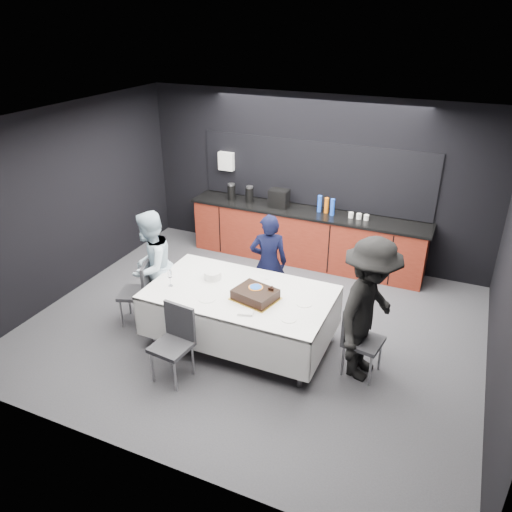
{
  "coord_description": "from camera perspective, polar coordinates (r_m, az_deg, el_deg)",
  "views": [
    {
      "loc": [
        2.38,
        -5.28,
        3.97
      ],
      "look_at": [
        0.0,
        0.1,
        1.05
      ],
      "focal_mm": 35.0,
      "sensor_mm": 36.0,
      "label": 1
    }
  ],
  "objects": [
    {
      "name": "loose_plate_far",
      "position": [
        6.64,
        1.13,
        -2.28
      ],
      "size": [
        0.19,
        0.19,
        0.01
      ],
      "primitive_type": "cylinder",
      "color": "white",
      "rests_on": "party_table"
    },
    {
      "name": "person_center",
      "position": [
        7.08,
        1.44,
        -0.8
      ],
      "size": [
        0.63,
        0.54,
        1.47
      ],
      "primitive_type": "imported",
      "rotation": [
        0.0,
        0.0,
        3.56
      ],
      "color": "black",
      "rests_on": "ground"
    },
    {
      "name": "person_right",
      "position": [
        5.85,
        12.73,
        -6.08
      ],
      "size": [
        0.86,
        1.25,
        1.78
      ],
      "primitive_type": "imported",
      "rotation": [
        0.0,
        0.0,
        1.39
      ],
      "color": "black",
      "rests_on": "ground"
    },
    {
      "name": "loose_plate_near",
      "position": [
        6.17,
        -5.59,
        -4.85
      ],
      "size": [
        0.22,
        0.22,
        0.01
      ],
      "primitive_type": "cylinder",
      "color": "white",
      "rests_on": "party_table"
    },
    {
      "name": "chair_right",
      "position": [
        6.07,
        11.54,
        -8.69
      ],
      "size": [
        0.48,
        0.48,
        0.92
      ],
      "color": "#2D2E32",
      "rests_on": "ground"
    },
    {
      "name": "cake_assembly",
      "position": [
        6.1,
        -0.08,
        -4.41
      ],
      "size": [
        0.61,
        0.53,
        0.17
      ],
      "color": "gold",
      "rests_on": "party_table"
    },
    {
      "name": "loose_plate_right_a",
      "position": [
        6.07,
        5.51,
        -5.42
      ],
      "size": [
        0.2,
        0.2,
        0.01
      ],
      "primitive_type": "cylinder",
      "color": "white",
      "rests_on": "party_table"
    },
    {
      "name": "kitchenette",
      "position": [
        8.58,
        5.62,
        2.73
      ],
      "size": [
        4.1,
        0.64,
        2.05
      ],
      "color": "maroon",
      "rests_on": "ground"
    },
    {
      "name": "chair_left",
      "position": [
        7.03,
        -13.07,
        -3.61
      ],
      "size": [
        0.53,
        0.53,
        0.92
      ],
      "color": "#2D2E32",
      "rests_on": "ground"
    },
    {
      "name": "fork_pile",
      "position": [
        5.85,
        -1.23,
        -6.49
      ],
      "size": [
        0.2,
        0.16,
        0.03
      ],
      "primitive_type": "cube",
      "rotation": [
        0.0,
        0.0,
        0.3
      ],
      "color": "white",
      "rests_on": "party_table"
    },
    {
      "name": "party_table",
      "position": [
        6.37,
        -1.82,
        -5.13
      ],
      "size": [
        2.32,
        1.32,
        0.78
      ],
      "color": "#99999E",
      "rests_on": "ground"
    },
    {
      "name": "champagne_flute",
      "position": [
        6.44,
        -9.83,
        -2.13
      ],
      "size": [
        0.06,
        0.06,
        0.22
      ],
      "color": "white",
      "rests_on": "party_table"
    },
    {
      "name": "room_shell",
      "position": [
        6.16,
        -0.38,
        6.37
      ],
      "size": [
        6.04,
        5.04,
        2.82
      ],
      "color": "white",
      "rests_on": "ground"
    },
    {
      "name": "ground",
      "position": [
        7.02,
        -0.33,
        -8.03
      ],
      "size": [
        6.0,
        6.0,
        0.0
      ],
      "primitive_type": "plane",
      "color": "#3F4044",
      "rests_on": "ground"
    },
    {
      "name": "plate_stack",
      "position": [
        6.59,
        -4.97,
        -2.16
      ],
      "size": [
        0.23,
        0.23,
        0.1
      ],
      "primitive_type": "cylinder",
      "color": "white",
      "rests_on": "party_table"
    },
    {
      "name": "person_left",
      "position": [
        6.99,
        -11.91,
        -1.21
      ],
      "size": [
        0.66,
        0.82,
        1.59
      ],
      "primitive_type": "imported",
      "rotation": [
        0.0,
        0.0,
        -1.49
      ],
      "color": "silver",
      "rests_on": "ground"
    },
    {
      "name": "chair_near",
      "position": [
        5.97,
        -9.25,
        -9.16
      ],
      "size": [
        0.46,
        0.46,
        0.92
      ],
      "color": "#2D2E32",
      "rests_on": "ground"
    },
    {
      "name": "loose_plate_right_b",
      "position": [
        5.77,
        3.76,
        -7.18
      ],
      "size": [
        0.18,
        0.18,
        0.01
      ],
      "primitive_type": "cylinder",
      "color": "white",
      "rests_on": "party_table"
    }
  ]
}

